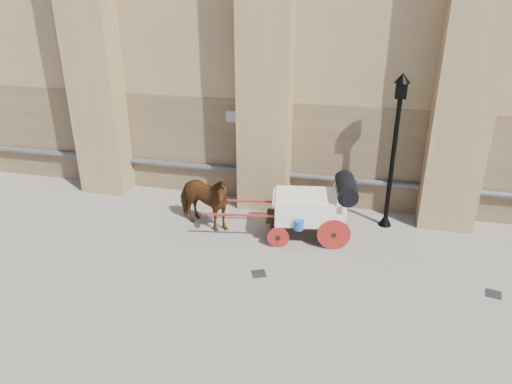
# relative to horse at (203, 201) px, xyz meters

# --- Properties ---
(ground) EXTENTS (90.00, 90.00, 0.00)m
(ground) POSITION_rel_horse_xyz_m (2.29, -1.90, -0.79)
(ground) COLOR gray
(ground) RESTS_ON ground
(horse) EXTENTS (2.05, 1.44, 1.58)m
(horse) POSITION_rel_horse_xyz_m (0.00, 0.00, 0.00)
(horse) COLOR #593212
(horse) RESTS_ON ground
(carriage) EXTENTS (3.93, 1.62, 1.67)m
(carriage) POSITION_rel_horse_xyz_m (2.94, 0.15, 0.11)
(carriage) COLOR black
(carriage) RESTS_ON ground
(street_lamp) EXTENTS (0.39, 0.39, 4.11)m
(street_lamp) POSITION_rel_horse_xyz_m (4.75, 1.25, 1.41)
(street_lamp) COLOR black
(street_lamp) RESTS_ON ground
(drain_grate_near) EXTENTS (0.42, 0.42, 0.01)m
(drain_grate_near) POSITION_rel_horse_xyz_m (1.95, -1.83, -0.78)
(drain_grate_near) COLOR black
(drain_grate_near) RESTS_ON ground
(drain_grate_far) EXTENTS (0.38, 0.38, 0.01)m
(drain_grate_far) POSITION_rel_horse_xyz_m (7.05, -1.40, -0.78)
(drain_grate_far) COLOR black
(drain_grate_far) RESTS_ON ground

